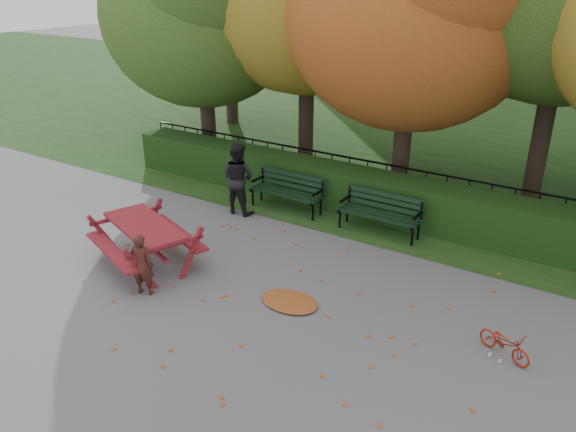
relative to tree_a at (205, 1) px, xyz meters
The scene contains 13 objects.
ground 8.86m from the tree_a, 47.07° to the right, with size 90.00×90.00×0.00m, color slate.
grass_strip 10.87m from the tree_a, 58.37° to the left, with size 90.00×90.00×0.00m, color #193A13.
hedge 6.65m from the tree_a, 11.73° to the right, with size 13.00×0.90×1.00m, color black.
iron_fence 6.55m from the tree_a, ahead, with size 14.00×0.04×1.02m.
tree_a is the anchor object (origin of this frame).
bench_left 5.89m from the tree_a, 25.76° to the right, with size 1.80×0.57×0.88m.
bench_right 7.69m from the tree_a, 16.61° to the right, with size 1.80×0.57×0.88m.
picnic_table 7.54m from the tree_a, 61.65° to the right, with size 2.47×2.24×0.99m.
leaf_pile 9.34m from the tree_a, 41.16° to the right, with size 1.06×0.73×0.07m, color brown.
leaf_scatter 8.67m from the tree_a, 45.49° to the right, with size 9.00×5.70×0.01m, color brown, non-canonical shape.
child 8.50m from the tree_a, 59.66° to the right, with size 0.42×0.28×1.16m, color #461E16.
adult 5.44m from the tree_a, 41.74° to the right, with size 0.83×0.65×1.71m, color black.
bicycle 11.63m from the tree_a, 26.82° to the right, with size 0.31×0.88×0.46m, color #A11E0E.
Camera 1 is at (5.45, -6.82, 5.34)m, focal length 35.00 mm.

